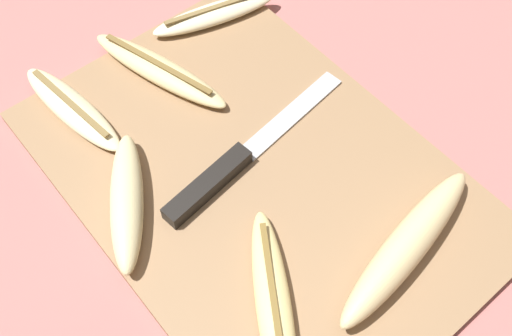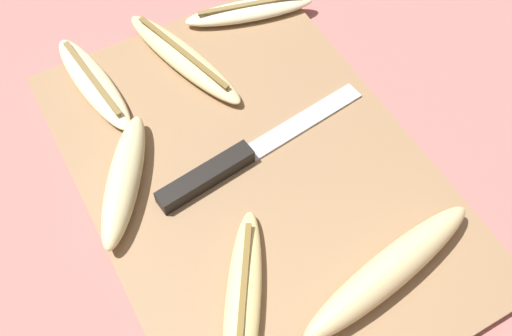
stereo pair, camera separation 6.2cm
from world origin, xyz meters
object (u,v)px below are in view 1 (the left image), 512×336
at_px(banana_mellow_near, 160,69).
at_px(banana_bright_far, 215,14).
at_px(banana_golden_short, 273,306).
at_px(knife, 226,170).
at_px(banana_cream_curved, 72,108).
at_px(banana_ripe_center, 407,246).
at_px(banana_soft_right, 127,201).

relative_size(banana_mellow_near, banana_bright_far, 1.16).
height_order(banana_golden_short, banana_bright_far, banana_golden_short).
xyz_separation_m(knife, banana_bright_far, (-0.19, 0.13, 0.00)).
bearing_deg(banana_bright_far, knife, -35.05).
height_order(banana_golden_short, banana_cream_curved, banana_golden_short).
distance_m(banana_golden_short, banana_ripe_center, 0.14).
bearing_deg(knife, banana_soft_right, -113.82).
distance_m(banana_ripe_center, banana_soft_right, 0.27).
relative_size(banana_bright_far, banana_soft_right, 1.11).
xyz_separation_m(banana_bright_far, banana_soft_right, (0.16, -0.23, 0.01)).
bearing_deg(banana_bright_far, banana_ripe_center, -8.80).
height_order(banana_bright_far, banana_soft_right, banana_soft_right).
bearing_deg(banana_soft_right, banana_golden_short, 13.78).
xyz_separation_m(banana_mellow_near, banana_ripe_center, (0.33, 0.05, 0.01)).
height_order(banana_mellow_near, banana_bright_far, banana_mellow_near).
distance_m(banana_golden_short, banana_soft_right, 0.18).
bearing_deg(knife, banana_bright_far, 137.93).
bearing_deg(banana_golden_short, banana_ripe_center, 73.76).
relative_size(knife, banana_bright_far, 1.56).
relative_size(banana_ripe_center, banana_cream_curved, 1.27).
bearing_deg(banana_bright_far, banana_cream_curved, -85.94).
relative_size(knife, banana_ripe_center, 1.24).
xyz_separation_m(banana_golden_short, banana_ripe_center, (0.04, 0.13, 0.01)).
xyz_separation_m(banana_cream_curved, banana_bright_far, (-0.01, 0.21, 0.00)).
bearing_deg(banana_cream_curved, knife, 25.32).
relative_size(banana_mellow_near, banana_cream_curved, 1.17).
xyz_separation_m(knife, banana_cream_curved, (-0.17, -0.08, 0.00)).
distance_m(banana_golden_short, banana_cream_curved, 0.31).
bearing_deg(banana_cream_curved, banana_mellow_near, 81.14).
distance_m(banana_mellow_near, banana_bright_far, 0.11).
distance_m(banana_mellow_near, banana_golden_short, 0.31).
xyz_separation_m(banana_mellow_near, banana_golden_short, (0.30, -0.08, 0.00)).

